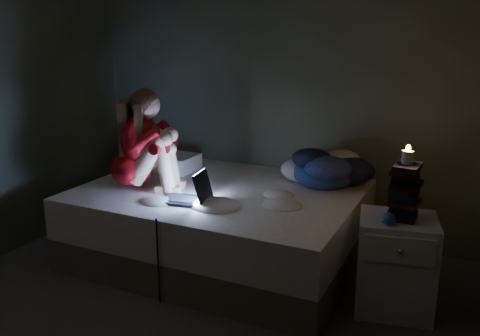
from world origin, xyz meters
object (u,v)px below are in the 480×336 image
Objects in this scene: candle at (408,156)px; phone at (388,218)px; laptop at (184,185)px; bed at (220,223)px; woman at (131,139)px; nightstand at (395,264)px.

candle is 0.41m from phone.
laptop is 4.39× the size of candle.
bed is at bearing 172.08° from candle.
phone is at bearing -143.36° from candle.
woman is 1.97m from phone.
candle reaches higher than nightstand.
phone reaches higher than nightstand.
woman is at bearing 170.75° from nightstand.
laptop reaches higher than bed.
bed is 6.00× the size of laptop.
bed is at bearing 8.04° from woman.
nightstand is (2.00, 0.09, -0.66)m from woman.
nightstand is (1.48, 0.18, -0.39)m from laptop.
woman reaches higher than laptop.
phone is (-0.08, -0.06, -0.40)m from candle.
woman reaches higher than nightstand.
woman reaches higher than phone.
bed is 1.60m from candle.
candle is at bearing -7.92° from bed.
laptop is (0.52, -0.10, -0.27)m from woman.
laptop is (-0.09, -0.39, 0.41)m from bed.
nightstand is 0.72m from candle.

